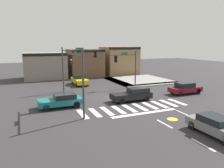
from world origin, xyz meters
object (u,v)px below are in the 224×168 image
(traffic_signal_northwest, at_px, (77,61))
(car_yellow, at_px, (80,80))
(traffic_signal_northeast, at_px, (127,63))
(car_black, at_px, (133,94))
(car_maroon, at_px, (185,88))
(traffic_signal_southwest, at_px, (77,70))
(car_teal, at_px, (61,100))
(car_gray, at_px, (215,125))

(traffic_signal_northwest, relative_size, car_yellow, 1.34)
(traffic_signal_northeast, relative_size, car_black, 1.16)
(traffic_signal_northwest, distance_m, traffic_signal_northeast, 7.21)
(traffic_signal_northwest, distance_m, car_yellow, 5.45)
(car_maroon, relative_size, car_yellow, 0.97)
(traffic_signal_southwest, xyz_separation_m, car_maroon, (14.74, 2.08, -3.31))
(car_yellow, relative_size, car_teal, 1.02)
(traffic_signal_southwest, height_order, car_gray, traffic_signal_southwest)
(car_yellow, bearing_deg, car_gray, 9.57)
(car_maroon, xyz_separation_m, car_teal, (-15.90, 0.17, -0.04))
(traffic_signal_southwest, distance_m, car_maroon, 15.25)
(traffic_signal_southwest, distance_m, car_teal, 4.20)
(traffic_signal_northwest, height_order, car_yellow, traffic_signal_northwest)
(traffic_signal_southwest, relative_size, car_teal, 1.37)
(traffic_signal_northeast, relative_size, car_maroon, 1.25)
(car_maroon, distance_m, car_teal, 15.90)
(car_gray, height_order, car_maroon, car_maroon)
(car_yellow, bearing_deg, car_maroon, 43.05)
(traffic_signal_northeast, xyz_separation_m, car_teal, (-10.75, -6.54, -2.92))
(car_maroon, xyz_separation_m, car_black, (-7.92, -0.38, -0.02))
(traffic_signal_southwest, bearing_deg, car_black, -75.97)
(car_gray, relative_size, car_yellow, 0.93)
(car_maroon, bearing_deg, car_teal, -0.60)
(traffic_signal_northeast, height_order, car_maroon, traffic_signal_northeast)
(traffic_signal_southwest, xyz_separation_m, car_gray, (7.61, -8.96, -3.35))
(traffic_signal_northwest, bearing_deg, traffic_signal_northeast, -7.70)
(car_teal, bearing_deg, car_black, 176.08)
(traffic_signal_northwest, xyz_separation_m, car_maroon, (12.27, -7.67, -3.40))
(car_maroon, bearing_deg, car_gray, 57.17)
(traffic_signal_northwest, bearing_deg, car_maroon, -32.01)
(car_gray, xyz_separation_m, car_yellow, (-3.84, 22.79, 0.05))
(car_gray, xyz_separation_m, car_maroon, (7.13, 11.05, 0.04))
(traffic_signal_southwest, bearing_deg, car_yellow, -15.24)
(traffic_signal_southwest, bearing_deg, traffic_signal_northwest, -14.17)
(traffic_signal_northeast, bearing_deg, car_maroon, 127.47)
(car_gray, bearing_deg, traffic_signal_northwest, 15.37)
(traffic_signal_southwest, height_order, car_teal, traffic_signal_southwest)
(car_yellow, bearing_deg, traffic_signal_northwest, -17.73)
(traffic_signal_southwest, bearing_deg, car_teal, 27.24)
(car_black, distance_m, car_teal, 7.99)
(car_maroon, relative_size, car_teal, 0.99)
(car_black, bearing_deg, traffic_signal_southwest, 14.03)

